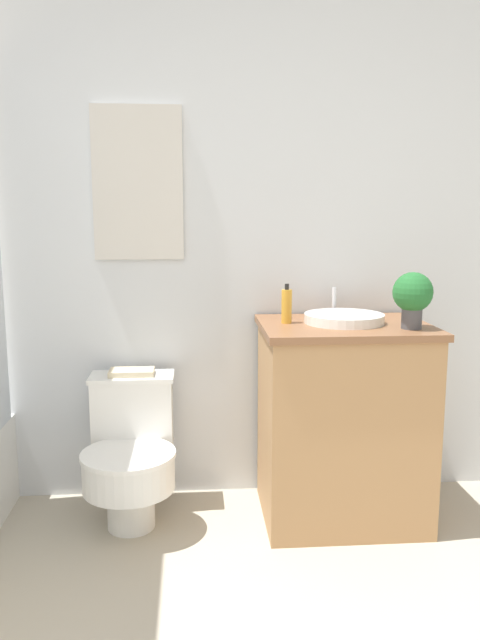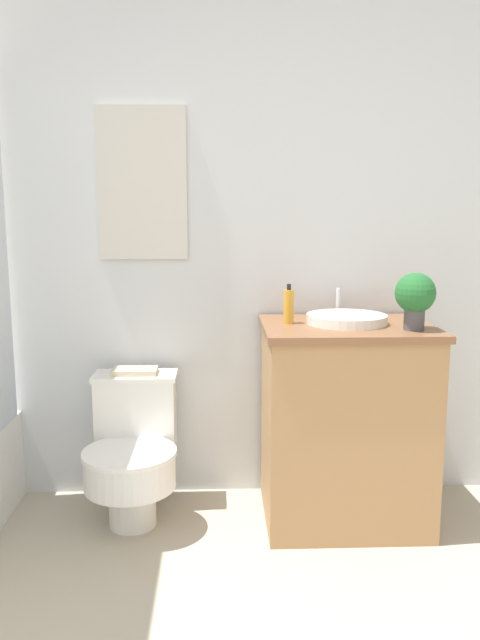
# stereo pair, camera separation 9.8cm
# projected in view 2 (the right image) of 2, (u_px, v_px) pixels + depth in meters

# --- Properties ---
(wall_back) EXTENTS (3.53, 0.07, 2.50)m
(wall_back) POSITION_uv_depth(u_px,v_px,m) (142.00, 232.00, 2.87)
(wall_back) COLOR silver
(wall_back) RESTS_ON ground_plane
(toilet) EXTENTS (0.40, 0.54, 0.63)m
(toilet) POSITION_uv_depth(u_px,v_px,m) (133.00, 449.00, 2.73)
(toilet) COLOR white
(toilet) RESTS_ON ground_plane
(vanity) EXTENTS (0.72, 0.57, 0.87)m
(vanity) POSITION_uv_depth(u_px,v_px,m) (345.00, 423.00, 2.72)
(vanity) COLOR #AD7F51
(vanity) RESTS_ON ground_plane
(sink) EXTENTS (0.34, 0.38, 0.13)m
(sink) POSITION_uv_depth(u_px,v_px,m) (347.00, 319.00, 2.66)
(sink) COLOR white
(sink) RESTS_ON vanity
(soap_bottle) EXTENTS (0.05, 0.05, 0.17)m
(soap_bottle) POSITION_uv_depth(u_px,v_px,m) (289.00, 306.00, 2.66)
(soap_bottle) COLOR gold
(soap_bottle) RESTS_ON vanity
(potted_plant) EXTENTS (0.16, 0.16, 0.23)m
(potted_plant) POSITION_uv_depth(u_px,v_px,m) (415.00, 296.00, 2.50)
(potted_plant) COLOR #4C4C51
(potted_plant) RESTS_ON vanity
(book_on_tank) EXTENTS (0.20, 0.12, 0.02)m
(book_on_tank) POSITION_uv_depth(u_px,v_px,m) (135.00, 371.00, 2.80)
(book_on_tank) COLOR beige
(book_on_tank) RESTS_ON toilet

